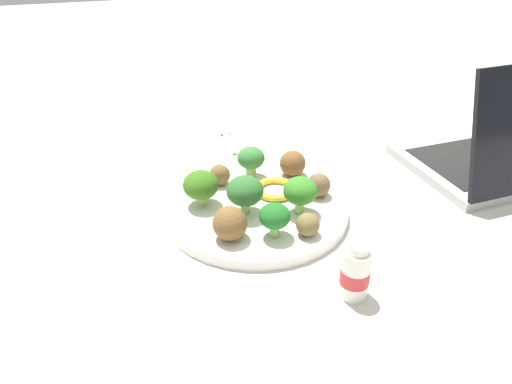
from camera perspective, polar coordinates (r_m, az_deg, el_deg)
ground_plane at (r=0.73m, az=0.00°, el=-2.41°), size 4.00×4.00×0.00m
plate at (r=0.73m, az=0.00°, el=-1.88°), size 0.28×0.28×0.02m
broccoli_floret_far_rim at (r=0.69m, az=5.32°, el=0.08°), size 0.05×0.05×0.06m
broccoli_floret_front_right at (r=0.71m, az=-6.62°, el=0.79°), size 0.05×0.05×0.05m
broccoli_floret_front_left at (r=0.68m, az=-1.33°, el=0.09°), size 0.05×0.05×0.06m
broccoli_floret_back_left at (r=0.78m, az=-0.61°, el=3.99°), size 0.05×0.05×0.05m
broccoli_floret_center at (r=0.64m, az=1.84°, el=-3.04°), size 0.04×0.04×0.05m
meatball_back_right at (r=0.79m, az=4.40°, el=3.43°), size 0.04×0.04×0.04m
meatball_far_rim at (r=0.77m, az=-4.38°, el=2.05°), size 0.03×0.03×0.03m
meatball_center at (r=0.74m, az=7.47°, el=0.83°), size 0.04×0.04×0.04m
meatball_mid_left at (r=0.64m, az=-3.14°, el=-3.78°), size 0.05×0.05×0.05m
meatball_near_rim at (r=0.65m, az=6.22°, el=-3.89°), size 0.03×0.03×0.03m
pepper_ring_back_left at (r=0.75m, az=2.36°, el=0.35°), size 0.08×0.08×0.01m
napkin at (r=0.95m, az=-2.24°, el=6.11°), size 0.17×0.13×0.01m
fork at (r=0.95m, az=-3.40°, el=6.46°), size 0.12×0.02×0.01m
knife at (r=0.96m, az=-1.26°, el=6.68°), size 0.15×0.03×0.01m
yogurt_bottle at (r=0.58m, az=11.79°, el=-9.42°), size 0.04×0.04×0.07m
laptop at (r=0.94m, az=28.30°, el=4.32°), size 0.24×0.33×0.21m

